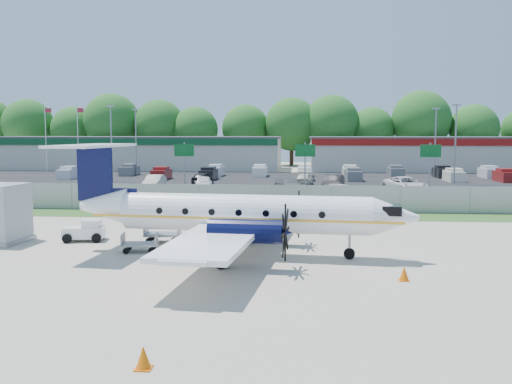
# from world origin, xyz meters

# --- Properties ---
(ground) EXTENTS (170.00, 170.00, 0.00)m
(ground) POSITION_xyz_m (0.00, 0.00, 0.00)
(ground) COLOR #B6AC9A
(ground) RESTS_ON ground
(grass_verge) EXTENTS (170.00, 4.00, 0.02)m
(grass_verge) POSITION_xyz_m (0.00, 12.00, 0.01)
(grass_verge) COLOR #2D561E
(grass_verge) RESTS_ON ground
(access_road) EXTENTS (170.00, 8.00, 0.02)m
(access_road) POSITION_xyz_m (0.00, 19.00, 0.01)
(access_road) COLOR black
(access_road) RESTS_ON ground
(parking_lot) EXTENTS (170.00, 32.00, 0.02)m
(parking_lot) POSITION_xyz_m (0.00, 40.00, 0.01)
(parking_lot) COLOR black
(parking_lot) RESTS_ON ground
(perimeter_fence) EXTENTS (120.00, 0.06, 1.99)m
(perimeter_fence) POSITION_xyz_m (0.00, 14.00, 1.00)
(perimeter_fence) COLOR gray
(perimeter_fence) RESTS_ON ground
(building_west) EXTENTS (46.40, 12.40, 5.24)m
(building_west) POSITION_xyz_m (-24.00, 61.98, 2.63)
(building_west) COLOR beige
(building_west) RESTS_ON ground
(building_east) EXTENTS (44.40, 12.40, 5.24)m
(building_east) POSITION_xyz_m (26.00, 61.98, 2.63)
(building_east) COLOR beige
(building_east) RESTS_ON ground
(sign_left) EXTENTS (1.80, 0.26, 5.00)m
(sign_left) POSITION_xyz_m (-8.00, 22.91, 3.61)
(sign_left) COLOR gray
(sign_left) RESTS_ON ground
(sign_mid) EXTENTS (1.80, 0.26, 5.00)m
(sign_mid) POSITION_xyz_m (3.00, 22.91, 3.61)
(sign_mid) COLOR gray
(sign_mid) RESTS_ON ground
(sign_right) EXTENTS (1.80, 0.26, 5.00)m
(sign_right) POSITION_xyz_m (14.00, 22.91, 3.61)
(sign_right) COLOR gray
(sign_right) RESTS_ON ground
(flagpole_west) EXTENTS (1.06, 0.12, 10.00)m
(flagpole_west) POSITION_xyz_m (-35.92, 55.00, 5.64)
(flagpole_west) COLOR white
(flagpole_west) RESTS_ON ground
(flagpole_east) EXTENTS (1.06, 0.12, 10.00)m
(flagpole_east) POSITION_xyz_m (-30.92, 55.00, 5.64)
(flagpole_east) COLOR white
(flagpole_east) RESTS_ON ground
(light_pole_nw) EXTENTS (0.90, 0.35, 9.09)m
(light_pole_nw) POSITION_xyz_m (-20.00, 38.00, 5.23)
(light_pole_nw) COLOR gray
(light_pole_nw) RESTS_ON ground
(light_pole_ne) EXTENTS (0.90, 0.35, 9.09)m
(light_pole_ne) POSITION_xyz_m (20.00, 38.00, 5.23)
(light_pole_ne) COLOR gray
(light_pole_ne) RESTS_ON ground
(light_pole_sw) EXTENTS (0.90, 0.35, 9.09)m
(light_pole_sw) POSITION_xyz_m (-20.00, 48.00, 5.23)
(light_pole_sw) COLOR gray
(light_pole_sw) RESTS_ON ground
(light_pole_se) EXTENTS (0.90, 0.35, 9.09)m
(light_pole_se) POSITION_xyz_m (20.00, 48.00, 5.23)
(light_pole_se) COLOR gray
(light_pole_se) RESTS_ON ground
(tree_line) EXTENTS (112.00, 6.00, 14.00)m
(tree_line) POSITION_xyz_m (0.00, 74.00, 0.00)
(tree_line) COLOR #1E5D1B
(tree_line) RESTS_ON ground
(aircraft) EXTENTS (17.30, 17.03, 5.32)m
(aircraft) POSITION_xyz_m (-0.27, -1.41, 2.06)
(aircraft) COLOR white
(aircraft) RESTS_ON ground
(pushback_tug) EXTENTS (2.34, 1.86, 1.16)m
(pushback_tug) POSITION_xyz_m (-8.99, 1.54, 0.55)
(pushback_tug) COLOR white
(pushback_tug) RESTS_ON ground
(baggage_cart_near) EXTENTS (2.00, 1.30, 1.00)m
(baggage_cart_near) POSITION_xyz_m (-4.68, 1.46, 0.47)
(baggage_cart_near) COLOR gray
(baggage_cart_near) RESTS_ON ground
(baggage_cart_far) EXTENTS (1.88, 1.29, 0.92)m
(baggage_cart_far) POSITION_xyz_m (-5.20, -1.11, 0.43)
(baggage_cart_far) COLOR gray
(baggage_cart_far) RESTS_ON ground
(cone_nose) EXTENTS (0.41, 0.41, 0.58)m
(cone_nose) POSITION_xyz_m (6.94, -5.64, 0.28)
(cone_nose) COLOR #DF6107
(cone_nose) RESTS_ON ground
(cone_port_wing) EXTENTS (0.42, 0.42, 0.60)m
(cone_port_wing) POSITION_xyz_m (-1.08, -14.90, 0.28)
(cone_port_wing) COLOR #DF6107
(cone_port_wing) RESTS_ON ground
(cone_starboard_wing) EXTENTS (0.41, 0.41, 0.59)m
(cone_starboard_wing) POSITION_xyz_m (2.43, 9.97, 0.28)
(cone_starboard_wing) COLOR #DF6107
(cone_starboard_wing) RESTS_ON ground
(road_car_west) EXTENTS (5.14, 3.79, 1.30)m
(road_car_west) POSITION_xyz_m (-14.23, 17.39, 0.00)
(road_car_west) COLOR beige
(road_car_west) RESTS_ON ground
(road_car_mid) EXTENTS (5.96, 3.30, 1.58)m
(road_car_mid) POSITION_xyz_m (5.27, 19.95, 0.00)
(road_car_mid) COLOR beige
(road_car_mid) RESTS_ON ground
(parked_car_a) EXTENTS (1.65, 4.57, 1.50)m
(parked_car_a) POSITION_xyz_m (-12.60, 29.60, 0.00)
(parked_car_a) COLOR beige
(parked_car_a) RESTS_ON ground
(parked_car_b) EXTENTS (2.42, 4.67, 1.52)m
(parked_car_b) POSITION_xyz_m (-7.27, 28.59, 0.00)
(parked_car_b) COLOR silver
(parked_car_b) RESTS_ON ground
(parked_car_c) EXTENTS (3.52, 5.06, 1.36)m
(parked_car_c) POSITION_xyz_m (1.39, 29.30, 0.00)
(parked_car_c) COLOR #595B5E
(parked_car_c) RESTS_ON ground
(parked_car_d) EXTENTS (2.59, 5.17, 1.63)m
(parked_car_d) POSITION_xyz_m (5.91, 29.59, 0.00)
(parked_car_d) COLOR black
(parked_car_d) RESTS_ON ground
(parked_car_e) EXTENTS (4.21, 6.21, 1.58)m
(parked_car_e) POSITION_xyz_m (12.87, 28.30, 0.00)
(parked_car_e) COLOR silver
(parked_car_e) RESTS_ON ground
(parked_car_f) EXTENTS (2.17, 4.41, 1.45)m
(parked_car_f) POSITION_xyz_m (-8.57, 35.38, 0.00)
(parked_car_f) COLOR black
(parked_car_f) RESTS_ON ground
(parked_car_g) EXTENTS (2.23, 4.29, 1.40)m
(parked_car_g) POSITION_xyz_m (2.97, 35.66, 0.00)
(parked_car_g) COLOR beige
(parked_car_g) RESTS_ON ground
(far_parking_rows) EXTENTS (56.00, 10.00, 1.60)m
(far_parking_rows) POSITION_xyz_m (0.00, 45.00, 0.00)
(far_parking_rows) COLOR gray
(far_parking_rows) RESTS_ON ground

